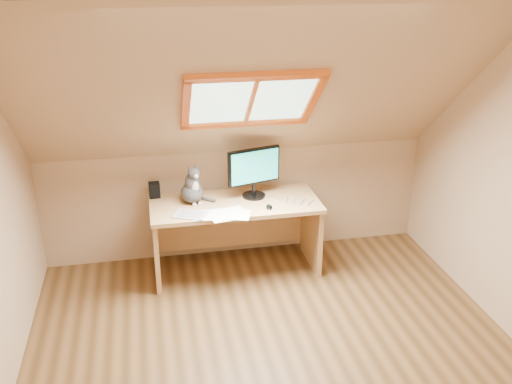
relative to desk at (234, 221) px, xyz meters
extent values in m
plane|color=brown|center=(0.08, -1.44, -0.45)|extent=(3.50, 3.50, 0.00)
cube|color=tan|center=(0.08, 0.31, 0.05)|extent=(3.50, 0.02, 1.00)
cube|color=silver|center=(0.08, -2.22, 1.95)|extent=(3.50, 1.95, 0.02)
cube|color=tan|center=(0.08, -0.47, 1.25)|extent=(3.50, 1.56, 1.41)
cube|color=#B2E0CC|center=(0.08, -0.39, 1.18)|extent=(0.90, 0.53, 0.48)
cube|color=#C73C12|center=(0.08, -0.39, 1.18)|extent=(1.02, 0.64, 0.59)
cube|color=tan|center=(0.00, -0.06, 0.19)|extent=(1.45, 0.63, 0.04)
cube|color=tan|center=(-0.69, -0.06, -0.14)|extent=(0.04, 0.57, 0.62)
cube|color=tan|center=(0.69, -0.06, -0.14)|extent=(0.04, 0.57, 0.62)
cube|color=tan|center=(0.00, 0.22, -0.14)|extent=(1.35, 0.03, 0.44)
cylinder|color=black|center=(0.18, 0.02, 0.22)|extent=(0.20, 0.20, 0.02)
cylinder|color=black|center=(0.18, 0.02, 0.28)|extent=(0.03, 0.03, 0.11)
cube|color=black|center=(0.18, 0.02, 0.49)|extent=(0.47, 0.16, 0.31)
cube|color=#0885D0|center=(0.19, 0.00, 0.49)|extent=(0.43, 0.13, 0.28)
ellipsoid|color=#443E3C|center=(-0.36, 0.02, 0.29)|extent=(0.26, 0.28, 0.16)
ellipsoid|color=#443E3C|center=(-0.35, 0.01, 0.39)|extent=(0.16, 0.16, 0.18)
ellipsoid|color=silver|center=(-0.33, -0.04, 0.37)|extent=(0.07, 0.05, 0.10)
ellipsoid|color=#443E3C|center=(-0.34, -0.03, 0.49)|extent=(0.13, 0.12, 0.09)
sphere|color=silver|center=(-0.32, -0.07, 0.47)|extent=(0.04, 0.04, 0.04)
cone|color=#443E3C|center=(-0.37, -0.02, 0.53)|extent=(0.06, 0.05, 0.06)
cone|color=#443E3C|center=(-0.32, 0.00, 0.53)|extent=(0.06, 0.06, 0.06)
cube|color=black|center=(-0.67, 0.19, 0.28)|extent=(0.10, 0.10, 0.13)
cube|color=#B2B2B7|center=(-0.40, -0.25, 0.22)|extent=(0.31, 0.27, 0.01)
ellipsoid|color=black|center=(0.26, -0.25, 0.22)|extent=(0.06, 0.10, 0.03)
cube|color=white|center=(-0.17, -0.32, 0.21)|extent=(0.33, 0.27, 0.00)
cube|color=white|center=(-0.17, -0.32, 0.21)|extent=(0.32, 0.24, 0.00)
cube|color=white|center=(-0.17, -0.32, 0.21)|extent=(0.35, 0.30, 0.00)
cube|color=white|center=(-0.17, -0.32, 0.22)|extent=(0.34, 0.28, 0.00)
camera|label=1|loc=(-0.71, -4.48, 2.16)|focal=40.00mm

